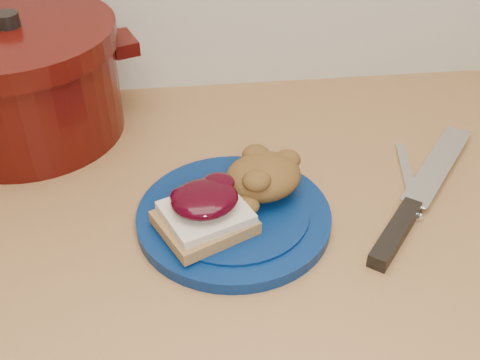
{
  "coord_description": "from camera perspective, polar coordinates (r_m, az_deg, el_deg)",
  "views": [
    {
      "loc": [
        -0.05,
        0.89,
        1.4
      ],
      "look_at": [
        0.02,
        1.46,
        0.95
      ],
      "focal_mm": 45.0,
      "sensor_mm": 36.0,
      "label": 1
    }
  ],
  "objects": [
    {
      "name": "plate",
      "position": [
        0.74,
        -0.59,
        -3.56
      ],
      "size": [
        0.31,
        0.31,
        0.02
      ],
      "primitive_type": "cylinder",
      "rotation": [
        0.0,
        0.0,
        0.34
      ],
      "color": "#051E50",
      "rests_on": "wood_countertop"
    },
    {
      "name": "dutch_oven",
      "position": [
        0.93,
        -19.99,
        8.9
      ],
      "size": [
        0.37,
        0.37,
        0.18
      ],
      "rotation": [
        0.0,
        0.0,
        0.34
      ],
      "color": "#3D0906",
      "rests_on": "wood_countertop"
    },
    {
      "name": "butter_knife",
      "position": [
        0.84,
        15.67,
        0.11
      ],
      "size": [
        0.04,
        0.17,
        0.0
      ],
      "primitive_type": "cube",
      "rotation": [
        0.0,
        0.0,
        1.38
      ],
      "color": "silver",
      "rests_on": "wood_countertop"
    },
    {
      "name": "stuffing_mound",
      "position": [
        0.75,
        2.22,
        0.33
      ],
      "size": [
        0.12,
        0.11,
        0.05
      ],
      "primitive_type": "ellipsoid",
      "rotation": [
        0.0,
        0.0,
        0.34
      ],
      "color": "brown",
      "rests_on": "plate"
    },
    {
      "name": "chef_knife",
      "position": [
        0.78,
        15.66,
        -2.99
      ],
      "size": [
        0.23,
        0.27,
        0.02
      ],
      "rotation": [
        0.0,
        0.0,
        0.9
      ],
      "color": "black",
      "rests_on": "wood_countertop"
    },
    {
      "name": "sandwich",
      "position": [
        0.7,
        -3.35,
        -2.98
      ],
      "size": [
        0.13,
        0.12,
        0.05
      ],
      "rotation": [
        0.0,
        0.0,
        0.34
      ],
      "color": "olive",
      "rests_on": "plate"
    }
  ]
}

